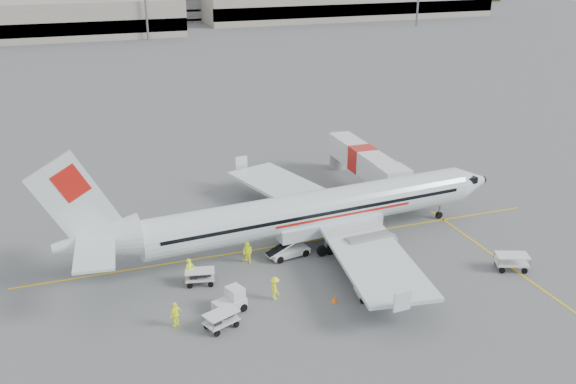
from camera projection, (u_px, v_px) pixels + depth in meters
name	position (u px, v px, depth m)	size (l,w,h in m)	color
ground	(296.00, 243.00, 52.76)	(360.00, 360.00, 0.00)	#56595B
stripe_lead	(296.00, 243.00, 52.75)	(44.00, 0.20, 0.01)	yellow
stripe_cross	(499.00, 259.00, 50.14)	(0.20, 20.00, 0.01)	yellow
terminal_east	(345.00, 1.00, 199.64)	(90.00, 26.00, 10.00)	gray
treeline	(106.00, 6.00, 204.72)	(300.00, 3.00, 6.00)	black
aircraft	(315.00, 186.00, 50.80)	(37.04, 29.03, 10.21)	white
jet_bridge	(362.00, 167.00, 63.92)	(2.97, 15.84, 4.16)	silver
belt_loader	(289.00, 243.00, 50.16)	(4.24, 1.59, 2.29)	silver
tug_fore	(386.00, 263.00, 47.71)	(2.33, 1.33, 1.80)	silver
tug_mid	(381.00, 271.00, 46.53)	(2.28, 1.31, 1.76)	silver
tug_aft	(229.00, 301.00, 42.87)	(2.14, 1.23, 1.65)	silver
cart_loaded_a	(200.00, 277.00, 46.39)	(2.13, 1.26, 1.11)	silver
cart_loaded_b	(221.00, 320.00, 41.13)	(2.19, 1.29, 1.14)	silver
cart_empty_a	(373.00, 290.00, 44.54)	(2.41, 1.42, 1.26)	silver
cart_empty_b	(512.00, 262.00, 48.38)	(2.41, 1.42, 1.26)	silver
cone_nose	(460.00, 194.00, 61.97)	(0.39, 0.39, 0.63)	orange
cone_port	(244.00, 165.00, 69.97)	(0.38, 0.38, 0.62)	orange
cone_stbd	(334.00, 299.00, 44.09)	(0.38, 0.38, 0.62)	orange
crew_a	(190.00, 271.00, 46.50)	(0.68, 0.45, 1.87)	#EFFF1A
crew_b	(247.00, 252.00, 49.30)	(0.87, 0.68, 1.80)	#EFFF1A
crew_c	(275.00, 288.00, 44.35)	(1.09, 0.63, 1.68)	#EFFF1A
crew_d	(176.00, 314.00, 41.26)	(1.01, 0.42, 1.73)	#EFFF1A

